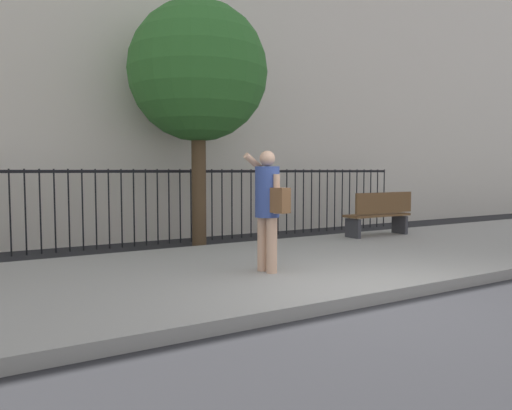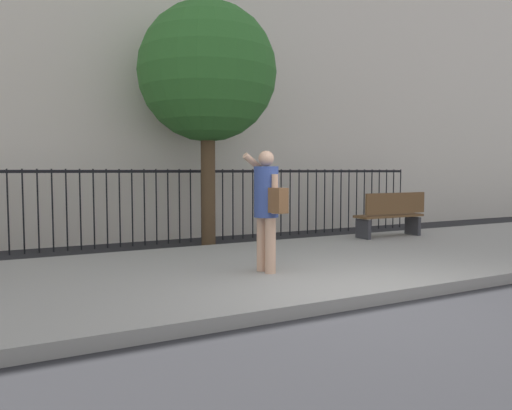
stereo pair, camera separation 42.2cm
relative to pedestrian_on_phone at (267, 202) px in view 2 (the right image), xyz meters
name	(u,v)px [view 2 (the right image)]	position (x,y,z in m)	size (l,w,h in m)	color
ground_plane	(381,305)	(0.60, -1.64, -1.13)	(60.00, 60.00, 0.00)	black
sidewalk	(283,267)	(0.60, 0.56, -1.06)	(28.00, 4.40, 0.15)	gray
iron_fence	(196,196)	(0.60, 4.26, -0.11)	(12.03, 0.04, 1.60)	black
pedestrian_on_phone	(267,202)	(0.00, 0.00, 0.00)	(0.50, 0.68, 1.69)	tan
street_bench	(392,214)	(4.15, 1.99, -0.48)	(1.60, 0.45, 0.95)	brown
street_tree_near	(207,73)	(0.61, 3.60, 2.42)	(2.83, 2.83, 4.99)	#4C3823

